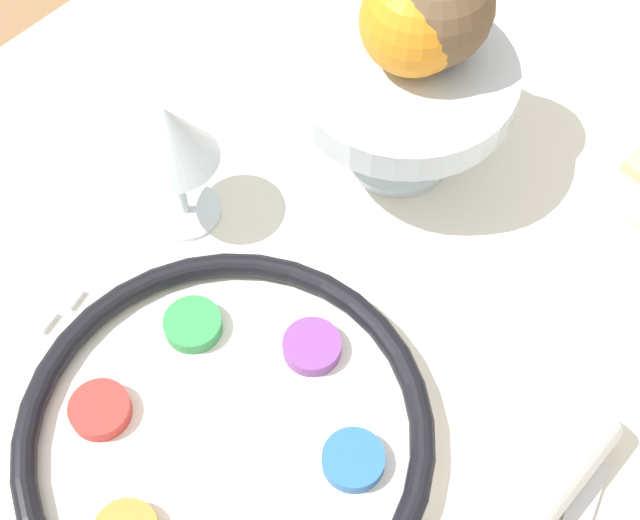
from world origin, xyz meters
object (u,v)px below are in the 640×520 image
object	(u,v)px
orange_fruit	(415,21)
napkin_roll	(534,490)
fruit_stand	(404,88)
coconut	(432,6)
wine_glass	(169,138)
seder_plate	(225,435)

from	to	relation	value
orange_fruit	napkin_roll	xyz separation A→B (m)	(-0.20, -0.29, -0.14)
fruit_stand	coconut	size ratio (longest dim) A/B	1.89
wine_glass	napkin_roll	world-z (taller)	wine_glass
orange_fruit	napkin_roll	size ratio (longest dim) A/B	0.58
coconut	napkin_roll	bearing A→B (deg)	-127.79
seder_plate	napkin_roll	xyz separation A→B (m)	(0.12, -0.20, 0.01)
fruit_stand	orange_fruit	world-z (taller)	orange_fruit
seder_plate	coconut	bearing A→B (deg)	13.53
fruit_stand	coconut	xyz separation A→B (m)	(0.03, -0.00, 0.08)
seder_plate	napkin_roll	bearing A→B (deg)	-59.74
orange_fruit	coconut	distance (m)	0.02
fruit_stand	napkin_roll	distance (m)	0.35
wine_glass	coconut	bearing A→B (deg)	-26.38
seder_plate	fruit_stand	world-z (taller)	fruit_stand
wine_glass	coconut	size ratio (longest dim) A/B	1.37
fruit_stand	orange_fruit	bearing A→B (deg)	20.21
seder_plate	napkin_roll	distance (m)	0.24
seder_plate	coconut	size ratio (longest dim) A/B	3.14
orange_fruit	coconut	size ratio (longest dim) A/B	0.89
orange_fruit	seder_plate	bearing A→B (deg)	-165.21
wine_glass	orange_fruit	distance (m)	0.22
fruit_stand	napkin_roll	size ratio (longest dim) A/B	1.24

